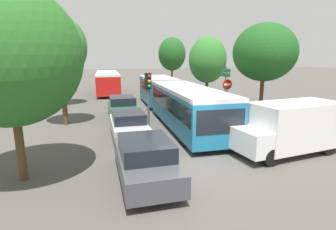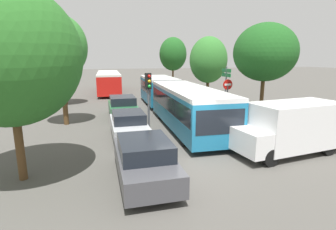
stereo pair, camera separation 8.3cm
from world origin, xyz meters
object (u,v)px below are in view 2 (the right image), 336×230
(queued_car_green, at_px, (123,107))
(tree_right_mid, at_px, (208,61))
(queued_car_graphite, at_px, (144,159))
(no_entry_sign, at_px, (227,93))
(tree_left_mid, at_px, (60,49))
(articulated_bus, at_px, (173,97))
(direction_sign_post, at_px, (226,80))
(city_bus_rear, at_px, (109,81))
(tree_left_near, at_px, (8,56))
(white_van, at_px, (291,127))
(traffic_light, at_px, (148,89))
(tree_right_far, at_px, (173,54))
(tree_left_far, at_px, (62,57))
(tree_right_near, at_px, (265,54))
(queued_car_silver, at_px, (128,125))

(queued_car_green, bearing_deg, tree_right_mid, -60.27)
(queued_car_graphite, xyz_separation_m, no_entry_sign, (7.20, 7.50, 1.11))
(queued_car_green, bearing_deg, no_entry_sign, -111.69)
(no_entry_sign, bearing_deg, tree_left_mid, -99.43)
(articulated_bus, distance_m, tree_left_mid, 8.12)
(queued_car_graphite, bearing_deg, queued_car_green, -1.06)
(direction_sign_post, bearing_deg, city_bus_rear, -60.97)
(tree_left_near, bearing_deg, tree_left_mid, 84.70)
(city_bus_rear, height_order, no_entry_sign, no_entry_sign)
(white_van, relative_size, traffic_light, 1.52)
(no_entry_sign, xyz_separation_m, tree_right_far, (2.04, 19.61, 2.89))
(queued_car_green, relative_size, tree_right_mid, 0.71)
(white_van, bearing_deg, tree_right_far, -101.57)
(tree_left_far, bearing_deg, queued_car_graphite, -76.38)
(tree_right_far, bearing_deg, no_entry_sign, -95.95)
(white_van, relative_size, tree_left_near, 0.78)
(traffic_light, distance_m, tree_right_near, 7.72)
(direction_sign_post, height_order, tree_left_near, tree_left_near)
(queued_car_graphite, height_order, traffic_light, traffic_light)
(queued_car_green, distance_m, traffic_light, 4.64)
(city_bus_rear, height_order, queued_car_graphite, city_bus_rear)
(tree_left_near, relative_size, tree_right_near, 1.04)
(tree_left_far, bearing_deg, tree_left_mid, -84.58)
(traffic_light, relative_size, tree_left_near, 0.51)
(queued_car_graphite, distance_m, white_van, 6.85)
(queued_car_silver, xyz_separation_m, no_entry_sign, (7.09, 2.33, 1.14))
(queued_car_graphite, height_order, direction_sign_post, direction_sign_post)
(city_bus_rear, bearing_deg, tree_left_mid, 169.64)
(white_van, relative_size, tree_left_mid, 0.76)
(queued_car_graphite, bearing_deg, no_entry_sign, -42.88)
(white_van, relative_size, no_entry_sign, 1.84)
(tree_left_mid, bearing_deg, queued_car_silver, -49.28)
(queued_car_graphite, xyz_separation_m, queued_car_green, (0.36, 10.35, 0.02))
(direction_sign_post, relative_size, tree_right_mid, 0.58)
(direction_sign_post, height_order, tree_right_mid, tree_right_mid)
(tree_left_far, distance_m, tree_right_far, 16.68)
(direction_sign_post, height_order, tree_left_mid, tree_left_mid)
(city_bus_rear, distance_m, direction_sign_post, 17.41)
(queued_car_graphite, xyz_separation_m, queued_car_silver, (0.11, 5.17, -0.03))
(queued_car_green, xyz_separation_m, tree_left_far, (-4.53, 6.84, 3.54))
(queued_car_green, height_order, tree_right_near, tree_right_near)
(tree_left_far, bearing_deg, no_entry_sign, -40.45)
(traffic_light, xyz_separation_m, tree_right_near, (7.46, -0.11, 1.98))
(tree_left_mid, bearing_deg, direction_sign_post, 2.35)
(city_bus_rear, relative_size, tree_right_near, 1.84)
(queued_car_silver, bearing_deg, articulated_bus, -39.24)
(queued_car_green, height_order, white_van, white_van)
(queued_car_silver, distance_m, tree_right_near, 9.60)
(no_entry_sign, bearing_deg, queued_car_silver, -71.80)
(no_entry_sign, height_order, tree_right_mid, tree_right_mid)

